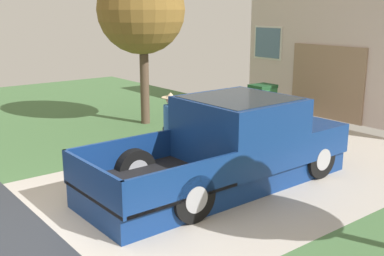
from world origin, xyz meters
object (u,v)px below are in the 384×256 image
object	(u,v)px
pickup_truck	(236,146)
front_yard_tree	(143,12)
handbag	(164,165)
wheeled_trash_bin	(262,101)
person_with_hat	(171,128)

from	to	relation	value
pickup_truck	front_yard_tree	size ratio (longest dim) A/B	1.19
handbag	pickup_truck	bearing A→B (deg)	28.45
wheeled_trash_bin	pickup_truck	bearing A→B (deg)	-51.81
handbag	wheeled_trash_bin	world-z (taller)	wheeled_trash_bin
pickup_truck	wheeled_trash_bin	xyz separation A→B (m)	(-3.39, 4.31, -0.15)
pickup_truck	handbag	xyz separation A→B (m)	(-1.38, -0.75, -0.61)
pickup_truck	handbag	size ratio (longest dim) A/B	13.29
front_yard_tree	wheeled_trash_bin	bearing A→B (deg)	59.28
handbag	front_yard_tree	xyz separation A→B (m)	(-3.82, 2.01, 3.10)
person_with_hat	handbag	world-z (taller)	person_with_hat
pickup_truck	handbag	bearing A→B (deg)	-151.99
handbag	front_yard_tree	bearing A→B (deg)	152.26
pickup_truck	handbag	distance (m)	1.69
person_with_hat	handbag	xyz separation A→B (m)	(0.07, -0.25, -0.76)
front_yard_tree	wheeled_trash_bin	xyz separation A→B (m)	(1.81, 3.05, -2.64)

